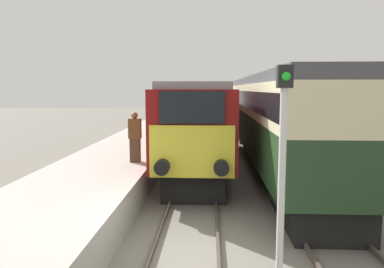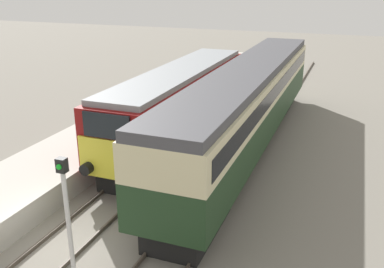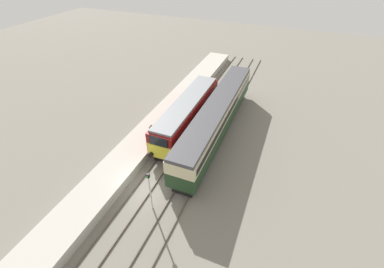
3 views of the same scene
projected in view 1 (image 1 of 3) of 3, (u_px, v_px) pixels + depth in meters
The scene contains 8 objects.
ground_plane at pixel (185, 257), 8.02m from camera, with size 120.00×120.00×0.00m, color slate.
platform_left at pixel (121, 161), 16.06m from camera, with size 3.50×50.00×0.96m.
rails_near_track at pixel (195, 191), 12.97m from camera, with size 1.51×60.00×0.14m.
rails_far_track at pixel (294, 192), 12.80m from camera, with size 1.50×60.00×0.14m.
locomotive at pixel (199, 120), 17.58m from camera, with size 2.70×14.07×3.81m.
passenger_carriage at pixel (271, 111), 17.80m from camera, with size 2.75×20.40×4.13m.
person_on_platform at pixel (135, 137), 13.38m from camera, with size 0.44×0.26×1.80m.
signal_post at pixel (282, 165), 6.06m from camera, with size 0.24×0.28×3.96m.
Camera 1 is at (0.53, -7.63, 3.59)m, focal length 35.00 mm.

